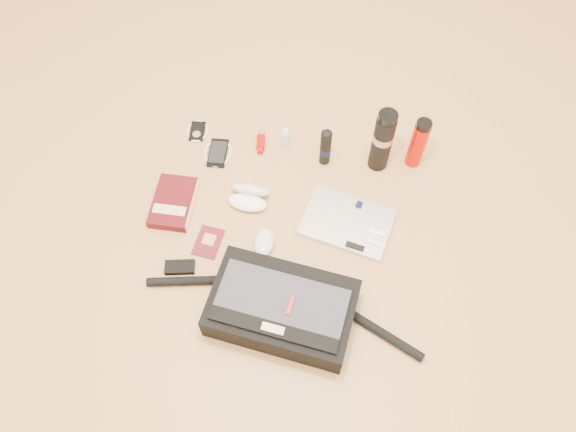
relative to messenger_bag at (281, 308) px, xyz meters
The scene contains 14 objects.
ground 0.22m from the messenger_bag, 100.74° to the left, with size 4.00×4.00×0.00m, color tan.
messenger_bag is the anchor object (origin of this frame).
laptop 0.41m from the messenger_bag, 62.82° to the left, with size 0.35×0.28×0.03m.
book 0.57m from the messenger_bag, 140.72° to the left, with size 0.14×0.22×0.04m.
passport 0.37m from the messenger_bag, 141.70° to the left, with size 0.10×0.13×0.01m.
mouse 0.26m from the messenger_bag, 111.10° to the left, with size 0.07×0.12×0.04m.
sunglasses_case 0.45m from the messenger_bag, 112.82° to the left, with size 0.15×0.13×0.08m.
ipod 0.83m from the messenger_bag, 121.44° to the left, with size 0.09×0.10×0.01m.
phone 0.70m from the messenger_bag, 118.40° to the left, with size 0.11×0.13×0.01m.
inhaler 0.70m from the messenger_bag, 104.29° to the left, with size 0.04×0.11×0.03m.
spray_bottle 0.69m from the messenger_bag, 96.41° to the left, with size 0.03×0.03×0.11m.
aerosol_can 0.64m from the messenger_bag, 82.88° to the left, with size 0.05×0.05×0.18m.
thermos_black 0.71m from the messenger_bag, 66.53° to the left, with size 0.08×0.08×0.28m.
thermos_red 0.79m from the messenger_bag, 58.47° to the left, with size 0.07×0.07×0.23m.
Camera 1 is at (0.14, -0.84, 1.75)m, focal length 35.00 mm.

